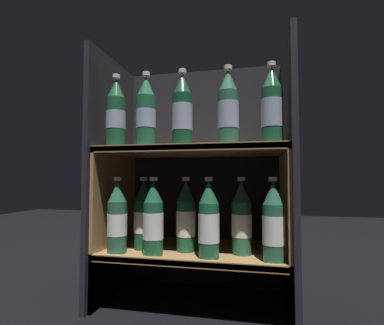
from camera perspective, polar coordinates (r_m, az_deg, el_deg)
name	(u,v)px	position (r m, az deg, el deg)	size (l,w,h in m)	color
fridge_back_wall	(204,176)	(1.34, 2.26, -2.61)	(0.71, 0.02, 0.95)	black
fridge_side_left	(112,176)	(1.27, -14.97, -2.48)	(0.02, 0.41, 0.95)	black
fridge_side_right	(289,176)	(1.13, 18.05, -2.38)	(0.02, 0.41, 0.95)	black
shelf_lower	(195,258)	(1.18, 0.48, -17.72)	(0.67, 0.37, 0.20)	#9E7547
shelf_upper	(195,190)	(1.15, 0.51, -5.17)	(0.67, 0.37, 0.58)	#9E7547
bottle_upper_front_0	(116,115)	(1.14, -14.32, 8.82)	(0.07, 0.07, 0.27)	#194C2D
bottle_upper_front_1	(146,113)	(1.10, -8.78, 9.26)	(0.07, 0.07, 0.27)	#1E5638
bottle_upper_front_2	(182,112)	(1.06, -1.87, 9.61)	(0.07, 0.07, 0.27)	#144228
bottle_upper_front_3	(228,110)	(1.03, 6.91, 9.97)	(0.07, 0.07, 0.27)	#285B42
bottle_upper_front_4	(272,108)	(1.03, 15.00, 10.08)	(0.07, 0.07, 0.27)	#194C2D
bottle_lower_front_0	(117,219)	(1.12, -14.06, -10.38)	(0.07, 0.07, 0.27)	#285B42
bottle_lower_front_1	(153,220)	(1.07, -7.39, -10.86)	(0.07, 0.07, 0.27)	#1E5638
bottle_lower_front_2	(209,222)	(1.02, 3.22, -11.27)	(0.07, 0.07, 0.27)	#1E5638
bottle_lower_front_3	(274,224)	(1.01, 15.27, -11.25)	(0.07, 0.07, 0.27)	#285B42
bottle_lower_back_0	(143,217)	(1.17, -9.27, -10.15)	(0.07, 0.07, 0.27)	#194C2D
bottle_lower_back_1	(186,218)	(1.12, -1.18, -10.55)	(0.07, 0.07, 0.27)	#1E5638
bottle_lower_back_2	(242,220)	(1.09, 9.44, -10.67)	(0.07, 0.07, 0.27)	#285B42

